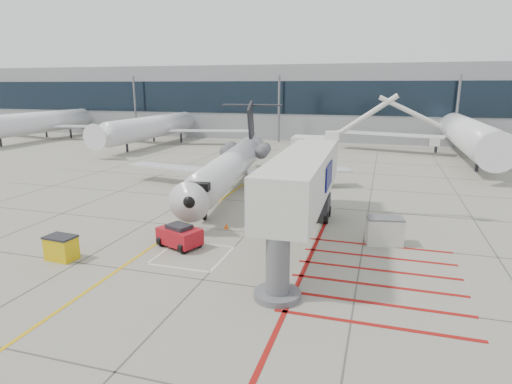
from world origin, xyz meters
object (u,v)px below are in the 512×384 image
(regional_jet, at_px, (225,154))
(spill_bin, at_px, (61,248))
(pushback_tug, at_px, (180,235))
(jet_bridge, at_px, (302,187))

(regional_jet, height_order, spill_bin, regional_jet)
(regional_jet, distance_m, pushback_tug, 13.48)
(pushback_tug, bearing_deg, spill_bin, -124.74)
(regional_jet, bearing_deg, spill_bin, -111.70)
(pushback_tug, bearing_deg, jet_bridge, 36.66)
(jet_bridge, relative_size, pushback_tug, 7.43)
(regional_jet, relative_size, spill_bin, 18.03)
(regional_jet, bearing_deg, jet_bridge, -57.65)
(jet_bridge, xyz_separation_m, pushback_tug, (-7.53, -2.06, -3.26))
(regional_jet, xyz_separation_m, spill_bin, (-4.12, -16.90, -3.33))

